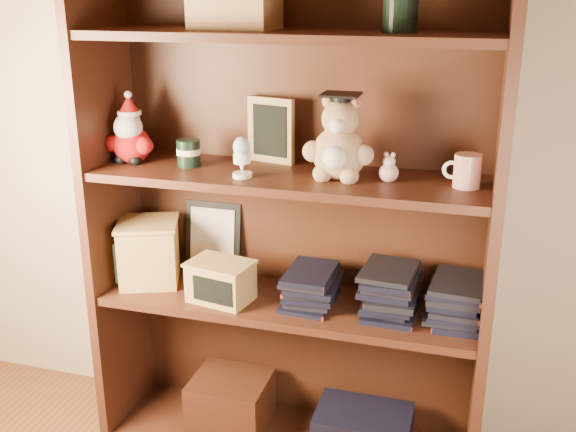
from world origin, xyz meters
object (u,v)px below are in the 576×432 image
grad_teddy_bear (339,146)px  treats_box (149,251)px  teacher_mug (466,171)px  bookcase (292,224)px

grad_teddy_bear → treats_box: size_ratio=1.00×
grad_teddy_bear → teacher_mug: grad_teddy_bear is taller
grad_teddy_bear → treats_box: grad_teddy_bear is taller
grad_teddy_bear → treats_box: 0.73m
bookcase → teacher_mug: size_ratio=15.57×
treats_box → bookcase: bearing=6.3°
treats_box → grad_teddy_bear: bearing=-0.6°
bookcase → treats_box: bookcase is taller
bookcase → treats_box: (-0.46, -0.05, -0.12)m
teacher_mug → treats_box: bearing=-179.9°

